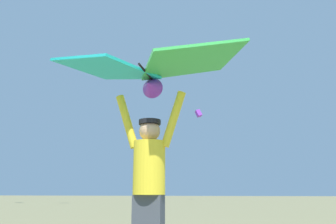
# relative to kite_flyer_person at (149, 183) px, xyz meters

# --- Properties ---
(kite_flyer_person) EXTENTS (0.81, 0.36, 1.92)m
(kite_flyer_person) POSITION_rel_kite_flyer_person_xyz_m (0.00, 0.00, 0.00)
(kite_flyer_person) COLOR #424751
(kite_flyer_person) RESTS_ON ground
(held_stunt_kite) EXTENTS (2.21, 1.23, 0.44)m
(held_stunt_kite) POSITION_rel_kite_flyer_person_xyz_m (-0.01, -0.10, 1.24)
(held_stunt_kite) COLOR black
(distant_kite_purple_far_center) EXTENTS (0.77, 0.64, 0.85)m
(distant_kite_purple_far_center) POSITION_rel_kite_flyer_person_xyz_m (-1.41, 28.33, 7.46)
(distant_kite_purple_far_center) COLOR purple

